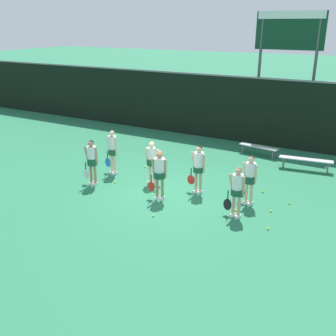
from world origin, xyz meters
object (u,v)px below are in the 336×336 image
(bench_courtside, at_px, (306,160))
(tennis_ball_1, at_px, (268,229))
(tennis_ball_0, at_px, (153,216))
(tennis_ball_2, at_px, (263,192))
(tennis_ball_5, at_px, (115,182))
(player_2, at_px, (237,188))
(player_4, at_px, (152,159))
(scoreboard, at_px, (289,43))
(tennis_ball_6, at_px, (145,167))
(player_3, at_px, (112,149))
(player_5, at_px, (198,165))
(player_1, at_px, (159,171))
(tennis_ball_4, at_px, (290,203))
(player_6, at_px, (250,176))
(tennis_ball_3, at_px, (271,211))
(tennis_ball_7, at_px, (236,210))
(player_0, at_px, (92,159))
(bench_far, at_px, (259,147))

(bench_courtside, relative_size, tennis_ball_1, 30.46)
(tennis_ball_0, height_order, tennis_ball_2, tennis_ball_2)
(tennis_ball_5, bearing_deg, tennis_ball_1, -6.64)
(player_2, height_order, player_4, player_2)
(bench_courtside, distance_m, tennis_ball_0, 7.36)
(scoreboard, height_order, tennis_ball_6, scoreboard)
(player_3, relative_size, tennis_ball_0, 25.30)
(player_5, bearing_deg, tennis_ball_5, -162.83)
(player_4, bearing_deg, player_1, -51.35)
(player_2, xyz_separation_m, tennis_ball_4, (1.26, 1.72, -0.92))
(player_3, bearing_deg, player_6, 5.20)
(bench_courtside, distance_m, tennis_ball_3, 4.50)
(tennis_ball_0, relative_size, tennis_ball_1, 1.00)
(player_6, bearing_deg, scoreboard, 105.18)
(player_6, xyz_separation_m, tennis_ball_2, (0.17, 1.16, -0.95))
(tennis_ball_4, relative_size, tennis_ball_6, 0.94)
(tennis_ball_0, distance_m, tennis_ball_4, 4.57)
(player_1, xyz_separation_m, tennis_ball_7, (2.58, 0.39, -1.00))
(bench_courtside, xyz_separation_m, tennis_ball_4, (0.24, -3.62, -0.38))
(tennis_ball_0, xyz_separation_m, tennis_ball_6, (-2.60, 3.60, -0.00))
(tennis_ball_2, bearing_deg, player_1, -142.20)
(player_1, distance_m, tennis_ball_1, 3.97)
(scoreboard, relative_size, player_2, 3.80)
(player_0, relative_size, tennis_ball_4, 26.59)
(tennis_ball_7, bearing_deg, player_0, -174.91)
(tennis_ball_1, distance_m, tennis_ball_4, 2.04)
(tennis_ball_2, relative_size, tennis_ball_4, 1.12)
(tennis_ball_3, bearing_deg, bench_far, 111.13)
(tennis_ball_2, bearing_deg, tennis_ball_1, -70.29)
(player_1, height_order, tennis_ball_5, player_1)
(player_1, distance_m, player_3, 3.06)
(scoreboard, height_order, bench_far, scoreboard)
(bench_courtside, bearing_deg, tennis_ball_7, -110.75)
(bench_far, distance_m, tennis_ball_7, 5.99)
(bench_far, height_order, tennis_ball_7, bench_far)
(bench_far, distance_m, player_5, 5.22)
(player_2, distance_m, player_5, 2.11)
(player_2, distance_m, player_4, 3.80)
(player_1, distance_m, tennis_ball_6, 3.32)
(bench_courtside, relative_size, player_0, 1.25)
(tennis_ball_1, relative_size, tennis_ball_4, 1.09)
(tennis_ball_3, relative_size, tennis_ball_7, 1.03)
(tennis_ball_0, height_order, tennis_ball_3, same)
(player_3, xyz_separation_m, player_6, (5.57, -0.08, -0.05))
(tennis_ball_0, relative_size, tennis_ball_2, 0.97)
(bench_courtside, relative_size, tennis_ball_2, 29.53)
(scoreboard, distance_m, tennis_ball_7, 10.01)
(player_5, height_order, tennis_ball_7, player_5)
(tennis_ball_2, distance_m, tennis_ball_3, 1.52)
(player_3, height_order, tennis_ball_7, player_3)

